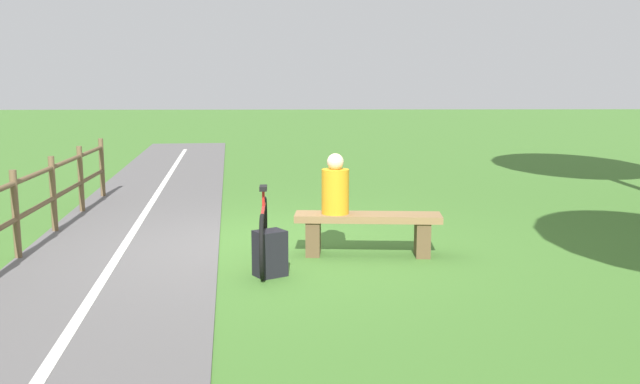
% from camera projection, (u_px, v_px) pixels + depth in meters
% --- Properties ---
extents(ground_plane, '(80.00, 80.00, 0.00)m').
position_uv_depth(ground_plane, '(269.00, 247.00, 8.38)').
color(ground_plane, '#3D6B28').
extents(bench, '(1.69, 0.50, 0.48)m').
position_uv_depth(bench, '(368.00, 227.00, 7.96)').
color(bench, brown).
rests_on(bench, ground_plane).
extents(person_seated, '(0.33, 0.33, 0.69)m').
position_uv_depth(person_seated, '(335.00, 188.00, 7.90)').
color(person_seated, orange).
rests_on(person_seated, bench).
extents(bicycle, '(0.09, 1.73, 0.85)m').
position_uv_depth(bicycle, '(263.00, 233.00, 7.50)').
color(bicycle, black).
rests_on(bicycle, ground_plane).
extents(backpack, '(0.38, 0.37, 0.47)m').
position_uv_depth(backpack, '(270.00, 254.00, 7.12)').
color(backpack, black).
rests_on(backpack, ground_plane).
extents(fence_roadside, '(0.49, 7.12, 1.01)m').
position_uv_depth(fence_roadside, '(35.00, 197.00, 8.43)').
color(fence_roadside, brown).
rests_on(fence_roadside, ground_plane).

